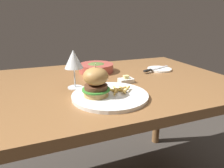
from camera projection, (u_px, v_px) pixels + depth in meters
name	position (u px, v px, depth m)	size (l,w,h in m)	color
dining_table	(100.00, 98.00, 1.02)	(1.37, 0.86, 0.74)	brown
main_plate	(110.00, 95.00, 0.80)	(0.31, 0.31, 0.01)	white
burger_sandwich	(96.00, 82.00, 0.77)	(0.11, 0.11, 0.13)	tan
fries_pile	(119.00, 90.00, 0.82)	(0.10, 0.09, 0.02)	#E0B251
wine_glass	(74.00, 60.00, 0.87)	(0.08, 0.08, 0.17)	silver
bread_plate	(159.00, 69.00, 1.21)	(0.15, 0.15, 0.01)	white
table_knife	(154.00, 69.00, 1.18)	(0.21, 0.09, 0.01)	silver
butter_dish	(126.00, 80.00, 0.98)	(0.07, 0.05, 0.04)	white
soup_bowl	(96.00, 67.00, 1.17)	(0.20, 0.20, 0.05)	#B24C42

